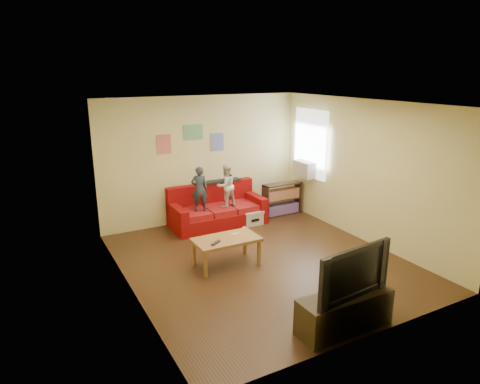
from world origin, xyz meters
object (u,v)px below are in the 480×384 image
child_b (226,186)px  coffee_table (226,242)px  television (348,270)px  sofa (217,211)px  child_a (199,189)px  bookshelf (282,201)px  tv_stand (344,312)px  file_box (252,217)px

child_b → coffee_table: (-0.87, -1.76, -0.45)m
child_b → television: (-0.37, -4.12, -0.05)m
sofa → television: (-0.23, -4.29, 0.53)m
child_a → bookshelf: bearing=-159.3°
bookshelf → tv_stand: 4.54m
sofa → child_a: child_a is taller
coffee_table → file_box: 2.09m
coffee_table → television: bearing=-78.1°
child_a → tv_stand: (0.23, -4.12, -0.64)m
bookshelf → television: (-1.81, -4.16, 0.50)m
sofa → tv_stand: bearing=-93.0°
child_a → bookshelf: (2.04, 0.04, -0.56)m
bookshelf → file_box: bearing=-165.2°
sofa → bookshelf: size_ratio=2.17×
coffee_table → television: 2.45m
child_a → television: child_a is taller
child_a → child_b: size_ratio=1.02×
tv_stand → file_box: bearing=76.9°
file_box → sofa: bearing=150.2°
tv_stand → television: 0.58m
coffee_table → tv_stand: coffee_table is taller
television → sofa: bearing=80.8°
file_box → tv_stand: bearing=-102.7°
sofa → child_b: bearing=-48.7°
child_a → tv_stand: 4.18m
sofa → coffee_table: (-0.72, -1.92, 0.13)m
child_a → tv_stand: bearing=112.7°
child_a → file_box: size_ratio=2.11×
television → file_box: bearing=71.2°
child_b → tv_stand: bearing=75.2°
bookshelf → file_box: 0.98m
child_b → file_box: size_ratio=2.07×
file_box → child_b: bearing=157.9°
sofa → bookshelf: bearing=-4.6°
sofa → bookshelf: sofa is taller
tv_stand → television: size_ratio=1.09×
sofa → tv_stand: (-0.23, -4.29, -0.05)m
sofa → tv_stand: size_ratio=1.55×
sofa → child_a: 0.76m
file_box → child_a: bearing=169.5°
tv_stand → child_b: bearing=84.4°
sofa → file_box: 0.77m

